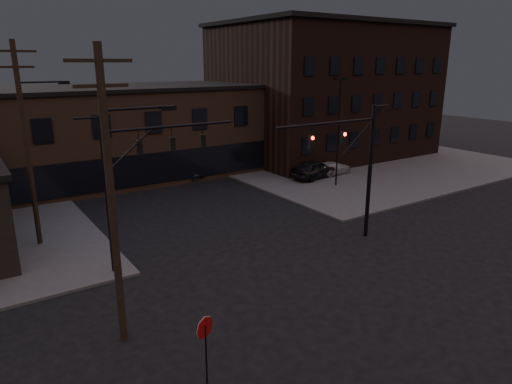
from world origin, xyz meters
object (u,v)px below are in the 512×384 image
(traffic_signal_far, at_px, (132,174))
(stop_sign, at_px, (205,335))
(parked_car_lot_b, at_px, (333,168))
(traffic_signal_near, at_px, (357,160))
(car_crossing, at_px, (185,168))
(parked_car_lot_a, at_px, (315,169))

(traffic_signal_far, distance_m, stop_sign, 10.55)
(traffic_signal_far, height_order, parked_car_lot_b, traffic_signal_far)
(traffic_signal_near, xyz_separation_m, car_crossing, (-1.67, 19.87, -4.11))
(stop_sign, xyz_separation_m, parked_car_lot_a, (21.10, 18.91, -0.85))
(traffic_signal_far, xyz_separation_m, parked_car_lot_b, (22.22, 9.05, -4.27))
(parked_car_lot_b, xyz_separation_m, car_crossing, (-11.82, 7.32, 0.08))
(traffic_signal_near, distance_m, parked_car_lot_a, 15.16)
(stop_sign, xyz_separation_m, car_crossing, (11.69, 26.35, -1.02))
(stop_sign, distance_m, parked_car_lot_b, 30.27)
(stop_sign, height_order, parked_car_lot_a, stop_sign)
(traffic_signal_far, relative_size, parked_car_lot_a, 1.61)
(traffic_signal_near, xyz_separation_m, stop_sign, (-13.36, -6.49, -3.09))
(traffic_signal_near, bearing_deg, parked_car_lot_a, 58.05)
(stop_sign, bearing_deg, traffic_signal_near, 25.90)
(traffic_signal_near, height_order, traffic_signal_far, same)
(traffic_signal_far, distance_m, parked_car_lot_a, 22.10)
(stop_sign, height_order, parked_car_lot_b, stop_sign)
(parked_car_lot_b, relative_size, car_crossing, 0.82)
(parked_car_lot_b, bearing_deg, parked_car_lot_a, 87.68)
(traffic_signal_far, xyz_separation_m, car_crossing, (10.40, 16.37, -4.19))
(stop_sign, relative_size, car_crossing, 0.50)
(traffic_signal_far, height_order, stop_sign, traffic_signal_far)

